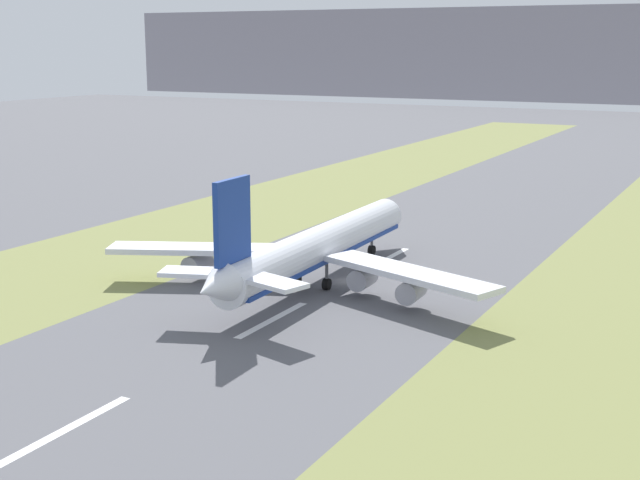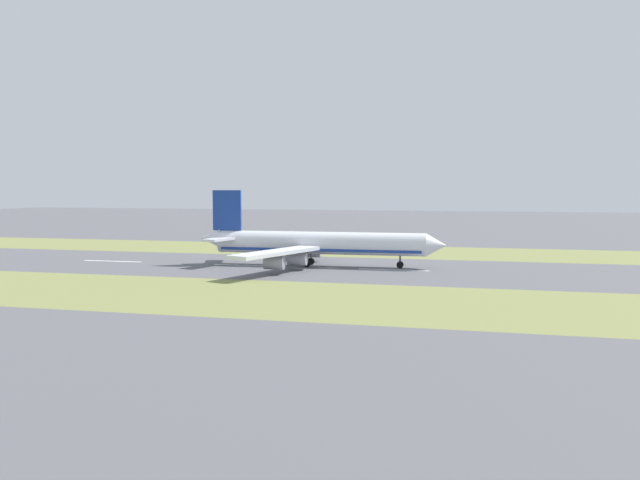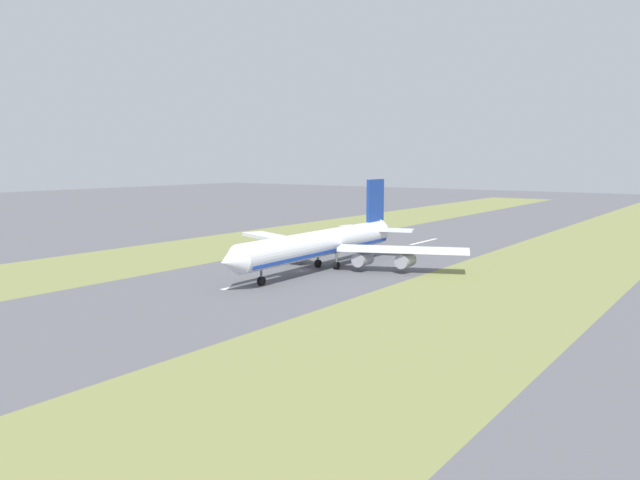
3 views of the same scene
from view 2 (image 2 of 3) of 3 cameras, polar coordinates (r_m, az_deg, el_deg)
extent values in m
plane|color=#56565B|center=(162.94, 0.77, -2.56)|extent=(800.00, 800.00, 0.00)
cube|color=olive|center=(206.80, 3.50, -0.99)|extent=(40.00, 600.00, 0.01)
cube|color=olive|center=(119.93, -3.95, -5.26)|extent=(40.00, 600.00, 0.01)
cube|color=silver|center=(186.97, -18.42, -1.85)|extent=(1.20, 18.00, 0.01)
cube|color=silver|center=(169.40, -6.83, -2.31)|extent=(1.20, 18.00, 0.01)
cube|color=silver|center=(160.12, 6.74, -2.72)|extent=(1.20, 18.00, 0.01)
cylinder|color=silver|center=(165.80, 0.00, -0.28)|extent=(7.50, 56.14, 6.00)
cone|color=silver|center=(162.32, 10.60, -0.47)|extent=(6.01, 5.16, 5.88)
cone|color=silver|center=(174.73, -10.00, 0.18)|extent=(5.26, 6.13, 5.10)
cube|color=navy|center=(165.95, 0.00, -0.84)|extent=(7.14, 53.89, 0.70)
cube|color=silver|center=(184.45, -1.08, -0.04)|extent=(28.98, 17.08, 0.90)
cube|color=silver|center=(150.69, -4.06, -1.15)|extent=(29.27, 15.76, 0.90)
cylinder|color=#93939E|center=(175.72, -0.67, -1.08)|extent=(3.33, 4.88, 3.20)
cylinder|color=#93939E|center=(185.22, -1.13, -0.78)|extent=(3.33, 4.88, 3.20)
cylinder|color=#93939E|center=(158.30, -2.09, -1.74)|extent=(3.33, 4.88, 3.20)
cylinder|color=#93939E|center=(150.57, -4.21, -2.09)|extent=(3.33, 4.88, 3.20)
cube|color=navy|center=(172.48, -8.49, 2.70)|extent=(1.01, 8.02, 11.00)
cube|color=silver|center=(178.07, -7.85, 0.36)|extent=(10.90, 7.49, 0.60)
cube|color=silver|center=(167.79, -9.11, 0.07)|extent=(10.84, 7.05, 0.60)
cylinder|color=#59595E|center=(163.16, 7.34, -1.71)|extent=(0.50, 0.50, 3.20)
cylinder|color=black|center=(163.35, 7.33, -2.26)|extent=(0.95, 1.82, 1.80)
cylinder|color=#59595E|center=(169.33, -0.81, -1.43)|extent=(0.50, 0.50, 3.20)
cylinder|color=black|center=(169.51, -0.81, -1.96)|extent=(0.95, 1.82, 1.80)
cylinder|color=#59595E|center=(164.29, -1.21, -1.62)|extent=(0.50, 0.50, 3.20)
cylinder|color=black|center=(164.48, -1.21, -2.17)|extent=(0.95, 1.82, 1.80)
camera|label=1|loc=(187.61, -45.34, 8.30)|focal=50.00mm
camera|label=3|loc=(254.64, 31.13, 5.10)|focal=35.00mm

